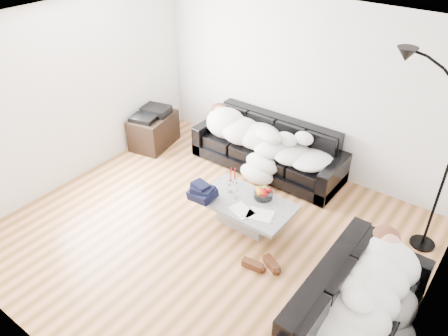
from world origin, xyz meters
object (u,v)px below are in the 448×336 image
Objects in this scene: sofa_right at (356,313)px; fruit_bowl at (263,193)px; sofa_back at (268,147)px; sleeper_back at (267,135)px; wine_glass_a at (236,185)px; wine_glass_c at (236,193)px; stereo at (152,112)px; sleeper_right at (360,297)px; candle_left at (231,175)px; floor_lamp at (445,176)px; coffee_table at (246,213)px; shoes at (261,264)px; candle_right at (235,176)px; wine_glass_b at (230,187)px; av_cabinet at (154,131)px.

sofa_right reaches higher than fruit_bowl.
sofa_back is 9.53× the size of fruit_bowl.
sleeper_back is 13.19× the size of wine_glass_a.
stereo is (-2.30, 0.79, 0.17)m from wine_glass_c.
sleeper_right reaches higher than sofa_back.
candle_left reaches higher than wine_glass_c.
stereo is 0.21× the size of floor_lamp.
wine_glass_c reaches higher than wine_glass_a.
stereo is (-2.18, 0.63, 0.18)m from wine_glass_a.
floor_lamp is (2.28, 0.87, 0.61)m from wine_glass_a.
floor_lamp is (0.17, 1.85, 0.64)m from sofa_right.
sofa_back is at bearing 179.16° from floor_lamp.
candle_left is (-2.27, 1.09, 0.06)m from sofa_right.
fruit_bowl is at bearing 58.54° from sleeper_right.
coffee_table is at bearing -29.83° from candle_left.
floor_lamp is (1.41, 1.55, 1.00)m from shoes.
floor_lamp reaches higher than fruit_bowl.
sofa_right is at bearing -24.51° from coffee_table.
candle_right is at bearing 145.70° from coffee_table.
coffee_table is at bearing -31.59° from stereo.
sleeper_back is (-2.34, 2.09, 0.21)m from sofa_right.
shoes is at bearing -58.46° from sleeper_back.
wine_glass_a is at bearing -47.76° from candle_right.
stereo is at bearing 165.58° from candle_left.
coffee_table is 0.83m from shoes.
sofa_back is at bearing 119.70° from fruit_bowl.
candle_right is 1.33m from shoes.
sleeper_back reaches higher than coffee_table.
wine_glass_b is at bearing 170.95° from coffee_table.
wine_glass_b is at bearing -159.08° from fruit_bowl.
wine_glass_c is 0.08× the size of floor_lamp.
sofa_right is at bearing -34.74° from stereo.
floor_lamp is at bearing 17.64° from candle_right.
wine_glass_b is at bearing -80.67° from sleeper_back.
fruit_bowl is at bearing 20.92° from wine_glass_b.
sleeper_back is at bearing -179.71° from floor_lamp.
wine_glass_a is 2.52m from floor_lamp.
sleeper_right reaches higher than candle_left.
wine_glass_b is 2.58m from floor_lamp.
floor_lamp is at bearing -6.70° from sofa_back.
candle_left reaches higher than av_cabinet.
shoes is at bearing -59.16° from sofa_back.
sofa_right is 11.91× the size of wine_glass_b.
fruit_bowl is at bearing -3.70° from candle_left.
coffee_table is at bearing -120.63° from fruit_bowl.
wine_glass_b is 0.24m from candle_left.
av_cabinet is at bearing 161.20° from shoes.
sleeper_right is 10.20× the size of wine_glass_b.
shoes is at bearing -33.22° from wine_glass_b.
sofa_right is 4.61× the size of stereo.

